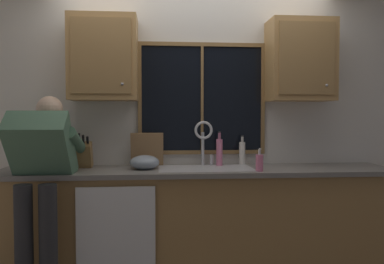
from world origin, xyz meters
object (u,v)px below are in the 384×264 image
Objects in this scene: person_standing at (42,172)px; bottle_tall_clear at (242,153)px; soap_dispenser at (259,162)px; bottle_green_glass at (219,151)px; cutting_board at (147,149)px; mixing_bowl at (145,162)px; knife_block at (85,155)px.

bottle_tall_clear is at bearing 17.44° from person_standing.
bottle_green_glass is at bearing 125.11° from soap_dispenser.
mixing_bowl is (-0.02, -0.22, -0.09)m from cutting_board.
bottle_green_glass is (1.18, 0.04, 0.02)m from knife_block.
bottle_tall_clear is (-0.05, 0.43, 0.04)m from soap_dispenser.
cutting_board is at bearing 179.88° from bottle_tall_clear.
mixing_bowl is 0.95m from soap_dispenser.
person_standing is 1.72m from bottle_tall_clear.
knife_block is at bearing -170.46° from cutting_board.
person_standing reaches higher than mixing_bowl.
knife_block is 1.30× the size of mixing_bowl.
bottle_tall_clear is at bearing -0.12° from cutting_board.
knife_block is 1.70× the size of soap_dispenser.
bottle_green_glass is (1.42, 0.47, 0.10)m from person_standing.
mixing_bowl is at bearing -166.33° from bottle_tall_clear.
soap_dispenser is at bearing -54.89° from bottle_green_glass.
knife_block is at bearing 166.85° from soap_dispenser.
soap_dispenser is at bearing -25.07° from cutting_board.
soap_dispenser is 0.47m from bottle_green_glass.
mixing_bowl is at bearing -165.65° from bottle_green_glass.
knife_block is 1.04× the size of bottle_green_glass.
knife_block is at bearing -177.89° from bottle_green_glass.
person_standing is 0.94m from cutting_board.
knife_block is 0.54m from cutting_board.
bottle_green_glass reaches higher than knife_block.
cutting_board is 0.65m from bottle_green_glass.
bottle_green_glass is 1.14× the size of bottle_tall_clear.
bottle_green_glass is (-0.27, 0.38, 0.06)m from soap_dispenser.
person_standing reaches higher than knife_block.
person_standing is at bearing -162.56° from bottle_tall_clear.
cutting_board is (0.53, 0.09, 0.04)m from knife_block.
mixing_bowl is (0.52, -0.13, -0.05)m from knife_block.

